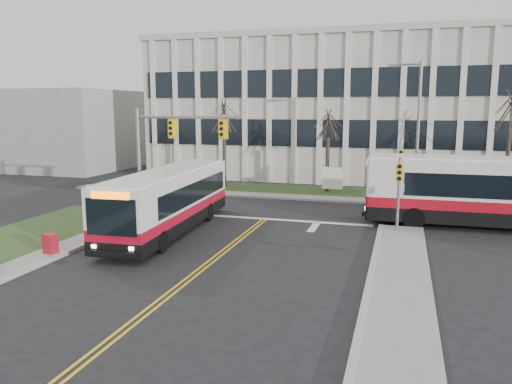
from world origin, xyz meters
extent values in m
plane|color=black|center=(0.00, 0.00, 0.00)|extent=(120.00, 120.00, 0.00)
cube|color=#9E9B93|center=(7.50, -5.00, 0.07)|extent=(2.00, 26.00, 0.14)
cube|color=#9E9B93|center=(5.00, 15.20, 0.07)|extent=(44.00, 1.60, 0.14)
cube|color=#32471E|center=(5.00, 18.00, 0.06)|extent=(44.00, 5.00, 0.12)
cube|color=beige|center=(5.00, 30.00, 6.00)|extent=(40.00, 16.00, 12.00)
cube|color=#9E9B93|center=(-26.00, 26.00, 4.00)|extent=(12.00, 12.00, 8.00)
cylinder|color=slate|center=(-7.30, 7.20, 3.10)|extent=(0.22, 0.22, 6.20)
cylinder|color=slate|center=(-4.30, 7.20, 5.70)|extent=(6.00, 0.16, 0.16)
cube|color=yellow|center=(-5.10, 7.05, 5.10)|extent=(0.34, 0.24, 0.92)
cube|color=yellow|center=(-2.10, 7.05, 5.10)|extent=(0.34, 0.24, 0.92)
cylinder|color=slate|center=(7.20, 7.00, 1.90)|extent=(0.14, 0.14, 3.80)
cube|color=yellow|center=(7.20, 6.80, 3.10)|extent=(0.34, 0.24, 0.92)
cylinder|color=slate|center=(7.20, 15.50, 1.90)|extent=(0.14, 0.14, 3.80)
cube|color=yellow|center=(7.20, 15.30, 3.10)|extent=(0.34, 0.24, 0.92)
cylinder|color=slate|center=(8.20, 16.20, 4.60)|extent=(0.20, 0.20, 9.20)
cylinder|color=slate|center=(7.30, 16.20, 9.00)|extent=(1.80, 0.14, 0.14)
cube|color=slate|center=(6.40, 16.20, 8.95)|extent=(0.50, 0.25, 0.18)
cylinder|color=slate|center=(1.90, 17.50, 0.50)|extent=(0.08, 0.08, 1.00)
cylinder|color=slate|center=(3.10, 17.50, 0.50)|extent=(0.08, 0.08, 1.00)
cube|color=white|center=(2.50, 17.50, 1.20)|extent=(1.50, 0.12, 1.60)
cylinder|color=#42352B|center=(-6.00, 18.00, 2.31)|extent=(0.28, 0.28, 4.62)
cylinder|color=#42352B|center=(2.00, 18.20, 2.05)|extent=(0.28, 0.28, 4.09)
cylinder|color=#42352B|center=(14.00, 18.00, 2.48)|extent=(0.28, 0.28, 4.95)
cube|color=#A51522|center=(-6.80, -1.29, 0.47)|extent=(0.58, 0.55, 0.95)
camera|label=1|loc=(7.32, -18.39, 6.16)|focal=35.00mm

